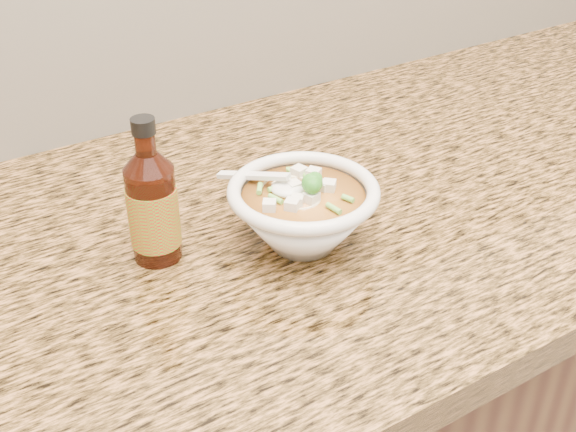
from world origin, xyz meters
TOP-DOWN VIEW (x-y plane):
  - counter_slab at (0.00, 1.68)m, footprint 4.00×0.68m
  - soup_bowl at (-0.04, 1.60)m, footprint 0.17×0.18m
  - hot_sauce_bottle at (-0.19, 1.66)m, footprint 0.06×0.06m

SIDE VIEW (x-z plane):
  - counter_slab at x=0.00m, z-range 0.86..0.90m
  - soup_bowl at x=-0.04m, z-range 0.89..0.99m
  - hot_sauce_bottle at x=-0.19m, z-range 0.88..1.05m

